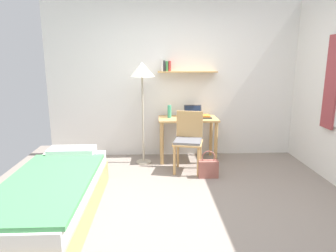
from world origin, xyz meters
The scene contains 10 objects.
ground_plane centered at (0.00, 0.00, 0.00)m, with size 5.28×5.28×0.00m, color gray.
wall_back centered at (0.00, 2.02, 1.30)m, with size 4.40×0.27×2.60m.
bed centered at (-1.48, -0.14, 0.24)m, with size 0.85×2.07×0.54m.
desk centered at (0.14, 1.70, 0.57)m, with size 0.96×0.52×0.72m.
desk_chair centered at (0.10, 1.22, 0.50)m, with size 0.50×0.49×0.89m.
standing_lamp centered at (-0.59, 1.57, 1.41)m, with size 0.39×0.39×1.61m.
laptop centered at (0.23, 1.77, 0.77)m, with size 0.30×0.21×0.19m.
water_bottle centered at (-0.16, 1.72, 0.82)m, with size 0.06×0.06×0.21m, color #42A87F.
book_stack centered at (0.42, 1.70, 0.74)m, with size 0.18×0.22×0.05m.
handbag centered at (0.35, 0.92, 0.14)m, with size 0.28×0.12×0.40m.
Camera 1 is at (-0.40, -3.08, 1.66)m, focal length 31.97 mm.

